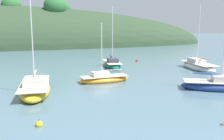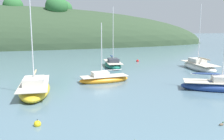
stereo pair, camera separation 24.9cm
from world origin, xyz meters
The scene contains 8 objects.
sailboat_cream_ketch centered at (-1.08, 19.47, 0.35)m, with size 5.77×2.41×6.65m.
sailboat_navy_dinghy centered at (-8.31, 16.52, 0.47)m, with size 3.03×8.03×9.63m.
sailboat_black_sloop centered at (2.67, 29.37, 0.41)m, with size 2.96×6.90×9.16m.
sailboat_blue_center centered at (8.72, 13.04, 0.42)m, with size 7.26×5.19×9.10m.
sailboat_white_near centered at (14.03, 24.04, 0.45)m, with size 3.16×7.79×9.45m.
mooring_buoy_outer centered at (8.43, 33.92, 0.12)m, with size 0.44×0.44×0.54m.
mooring_buoy_inner centered at (-7.93, 8.35, 0.12)m, with size 0.44×0.44×0.54m.
duck_lone_left centered at (3.09, 5.47, 0.05)m, with size 0.42×0.26×0.24m.
Camera 2 is at (-7.34, -6.98, 6.02)m, focal length 40.27 mm.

